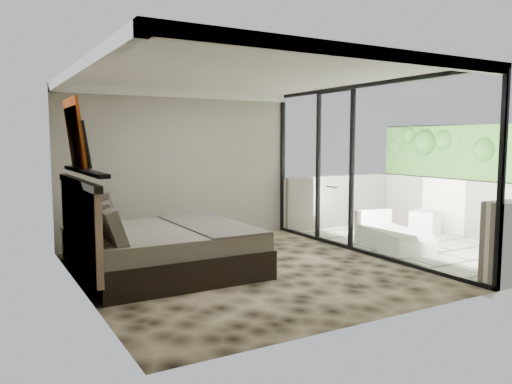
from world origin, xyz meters
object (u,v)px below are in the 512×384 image
table_lamp (77,203)px  ottoman (425,223)px  bed (159,247)px  nightstand (82,242)px  lounger (392,237)px

table_lamp → ottoman: table_lamp is taller
bed → nightstand: bed is taller
nightstand → ottoman: size_ratio=1.17×
lounger → bed: bearing=-172.4°
bed → nightstand: 1.61m
bed → table_lamp: 1.72m
ottoman → lounger: (-1.45, -0.55, -0.06)m
lounger → nightstand: bearing=172.9°
bed → ottoman: size_ratio=4.96×
nightstand → table_lamp: table_lamp is taller
bed → ottoman: bearing=2.0°
table_lamp → ottoman: (6.43, -1.20, -0.66)m
bed → lounger: size_ratio=1.48×
ottoman → lounger: lounger is taller
ottoman → nightstand: bearing=169.3°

